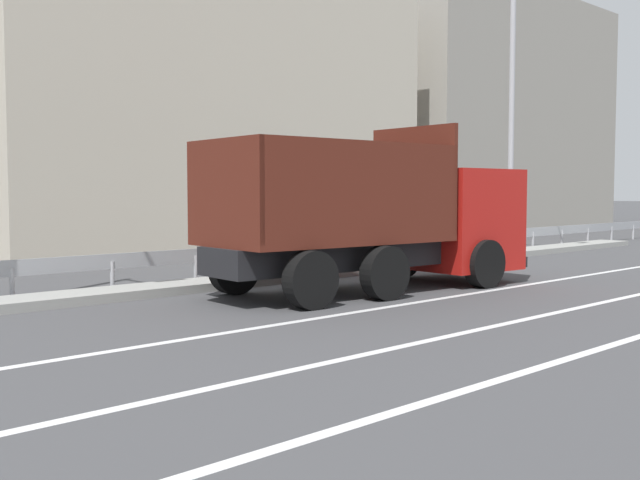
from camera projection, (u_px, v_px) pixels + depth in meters
The scene contains 10 objects.
ground_plane at pixel (311, 290), 15.71m from camera, with size 320.00×320.00×0.00m, color #424244.
lane_strip_0 at pixel (437, 299), 14.36m from camera, with size 64.73×0.16×0.01m, color silver.
lane_strip_1 at pixel (551, 314), 12.63m from camera, with size 64.73×0.16×0.01m, color silver.
median_island at pixel (259, 279), 16.97m from camera, with size 35.60×1.10×0.18m, color gray.
median_guardrail at pixel (232, 255), 17.66m from camera, with size 64.73×0.09×0.78m.
dump_truck at pixel (403, 227), 16.22m from camera, with size 7.57×3.29×3.47m.
median_road_sign at pixel (386, 219), 19.87m from camera, with size 0.80×0.16×2.50m.
street_lamp_2 at pixel (518, 96), 23.65m from camera, with size 0.72×2.55×9.14m.
background_building_1 at pixel (182, 106), 30.78m from camera, with size 18.16×10.03×11.19m, color beige.
background_building_2 at pixel (430, 120), 46.83m from camera, with size 17.52×15.80×13.17m, color gray.
Camera 1 is at (-10.62, -11.44, 2.06)m, focal length 42.00 mm.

